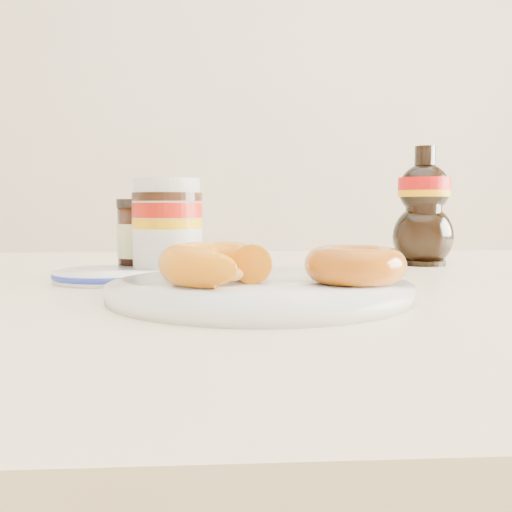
{
  "coord_description": "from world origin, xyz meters",
  "views": [
    {
      "loc": [
        -0.08,
        -0.53,
        0.84
      ],
      "look_at": [
        -0.05,
        0.05,
        0.79
      ],
      "focal_mm": 40.0,
      "sensor_mm": 36.0,
      "label": 1
    }
  ],
  "objects": [
    {
      "name": "blue_rim_saucer",
      "position": [
        -0.21,
        0.13,
        0.76
      ],
      "size": [
        0.12,
        0.12,
        0.01
      ],
      "color": "white",
      "rests_on": "dining_table"
    },
    {
      "name": "donut_whole",
      "position": [
        0.04,
        -0.01,
        0.78
      ],
      "size": [
        0.12,
        0.12,
        0.03
      ],
      "primitive_type": "torus",
      "rotation": [
        0.0,
        0.0,
        0.31
      ],
      "color": "#963909",
      "rests_on": "plate"
    },
    {
      "name": "nutella_jar",
      "position": [
        -0.15,
        0.16,
        0.81
      ],
      "size": [
        0.08,
        0.08,
        0.12
      ],
      "rotation": [
        0.0,
        0.0,
        0.4
      ],
      "color": "white",
      "rests_on": "dining_table"
    },
    {
      "name": "syrup_bottle",
      "position": [
        0.21,
        0.29,
        0.84
      ],
      "size": [
        0.09,
        0.08,
        0.17
      ],
      "primitive_type": null,
      "rotation": [
        0.0,
        0.0,
        0.03
      ],
      "color": "black",
      "rests_on": "dining_table"
    },
    {
      "name": "dining_table",
      "position": [
        0.0,
        0.1,
        0.67
      ],
      "size": [
        1.4,
        0.9,
        0.75
      ],
      "color": "#F6E2BB",
      "rests_on": "ground"
    },
    {
      "name": "dark_jar",
      "position": [
        -0.18,
        0.2,
        0.8
      ],
      "size": [
        0.06,
        0.06,
        0.1
      ],
      "rotation": [
        0.0,
        0.0,
        -0.19
      ],
      "color": "black",
      "rests_on": "dining_table"
    },
    {
      "name": "plate",
      "position": [
        -0.05,
        0.0,
        0.76
      ],
      "size": [
        0.29,
        0.29,
        0.01
      ],
      "color": "white",
      "rests_on": "dining_table"
    },
    {
      "name": "donut_bitten",
      "position": [
        -0.09,
        -0.0,
        0.78
      ],
      "size": [
        0.12,
        0.12,
        0.04
      ],
      "primitive_type": "torus",
      "rotation": [
        0.0,
        0.0,
        -0.19
      ],
      "color": "orange",
      "rests_on": "plate"
    }
  ]
}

